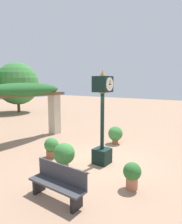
# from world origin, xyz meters

# --- Properties ---
(ground_plane) EXTENTS (60.00, 60.00, 0.00)m
(ground_plane) POSITION_xyz_m (0.00, 0.00, 0.00)
(ground_plane) COLOR #9E7A60
(pedestal_clock) EXTENTS (0.56, 0.60, 3.42)m
(pedestal_clock) POSITION_xyz_m (-0.21, -0.17, 1.65)
(pedestal_clock) COLOR black
(pedestal_clock) RESTS_ON ground
(pergola) EXTENTS (4.97, 1.11, 2.96)m
(pergola) POSITION_xyz_m (0.00, 4.49, 2.24)
(pergola) COLOR #BCB299
(pergola) RESTS_ON ground
(potted_plant_near_left) EXTENTS (0.74, 0.74, 0.92)m
(potted_plant_near_left) POSITION_xyz_m (-1.38, 0.63, 0.53)
(potted_plant_near_left) COLOR gray
(potted_plant_near_left) RESTS_ON ground
(potted_plant_near_right) EXTENTS (0.58, 0.58, 0.80)m
(potted_plant_near_right) POSITION_xyz_m (-0.87, 1.79, 0.43)
(potted_plant_near_right) COLOR #9E563D
(potted_plant_near_right) RESTS_ON ground
(potted_plant_far_left) EXTENTS (0.70, 0.70, 0.86)m
(potted_plant_far_left) POSITION_xyz_m (2.22, 0.61, 0.49)
(potted_plant_far_left) COLOR #9E563D
(potted_plant_far_left) RESTS_ON ground
(potted_plant_far_right) EXTENTS (0.51, 0.51, 0.77)m
(potted_plant_far_right) POSITION_xyz_m (-1.25, -1.82, 0.44)
(potted_plant_far_right) COLOR #B26B4C
(potted_plant_far_right) RESTS_ON ground
(park_bench) EXTENTS (0.42, 1.65, 0.89)m
(park_bench) POSITION_xyz_m (-2.81, -0.50, 0.44)
(park_bench) COLOR #38383D
(park_bench) RESTS_ON ground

